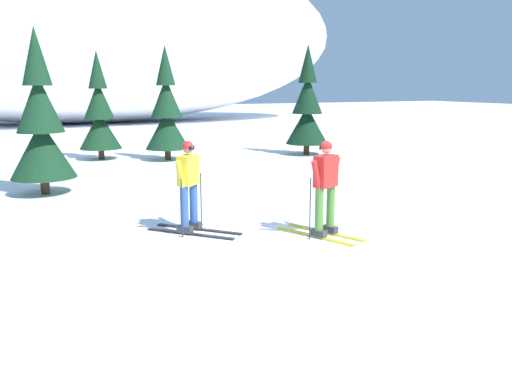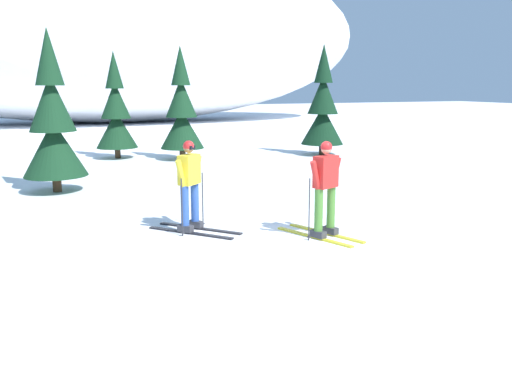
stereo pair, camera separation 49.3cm
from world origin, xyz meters
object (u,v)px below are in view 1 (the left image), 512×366
Objects in this scene: pine_tree_center_left at (41,125)px; pine_tree_far_right at (307,109)px; skier_yellow_jacket at (189,185)px; pine_tree_center_right at (167,113)px; pine_tree_center at (99,114)px; skier_red_jacket at (325,187)px.

pine_tree_center_left is 0.97× the size of pine_tree_far_right.
pine_tree_center_right is at bearing 76.54° from skier_yellow_jacket.
pine_tree_center is at bearing 164.76° from pine_tree_far_right.
pine_tree_center_left is at bearing 124.98° from skier_red_jacket.
pine_tree_center_left reaches higher than pine_tree_center_right.
pine_tree_far_right reaches higher than skier_yellow_jacket.
pine_tree_center is at bearing 99.54° from skier_red_jacket.
pine_tree_center_left reaches higher than pine_tree_center.
skier_yellow_jacket is at bearing -90.57° from pine_tree_center.
pine_tree_far_right reaches higher than pine_tree_center_left.
pine_tree_center_left is 10.47m from pine_tree_far_right.
pine_tree_far_right is (5.48, 9.90, 0.85)m from skier_red_jacket.
skier_yellow_jacket is 0.42× the size of pine_tree_center_left.
pine_tree_center_left is at bearing -134.17° from pine_tree_center_right.
pine_tree_center is (0.11, 10.65, 0.75)m from skier_yellow_jacket.
pine_tree_center_right is at bearing 171.09° from pine_tree_far_right.
pine_tree_far_right is (9.78, 3.75, 0.05)m from pine_tree_center_left.
skier_yellow_jacket is 5.40m from pine_tree_center_left.
pine_tree_center is 2.47m from pine_tree_center_right.
skier_red_jacket is 10.77m from pine_tree_center_right.
skier_red_jacket is 0.45× the size of pine_tree_center.
skier_yellow_jacket is (-2.11, 1.29, -0.03)m from skier_red_jacket.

